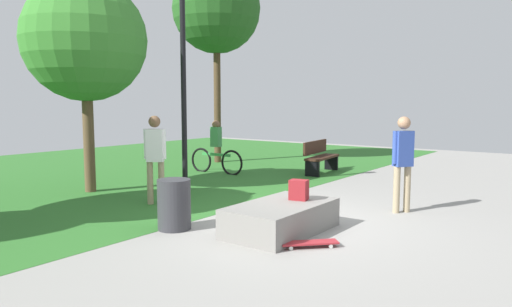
% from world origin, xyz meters
% --- Properties ---
extents(ground_plane, '(28.00, 28.00, 0.00)m').
position_xyz_m(ground_plane, '(0.00, 0.00, 0.00)').
color(ground_plane, gray).
extents(grass_lawn, '(26.60, 12.71, 0.01)m').
position_xyz_m(grass_lawn, '(0.00, 7.65, 0.00)').
color(grass_lawn, '#2D6B28').
rests_on(grass_lawn, ground_plane).
extents(concrete_ledge, '(1.84, 1.05, 0.45)m').
position_xyz_m(concrete_ledge, '(-0.62, -0.26, 0.22)').
color(concrete_ledge, gray).
rests_on(concrete_ledge, ground_plane).
extents(backpack_on_ledge, '(0.26, 0.32, 0.32)m').
position_xyz_m(backpack_on_ledge, '(-0.22, -0.33, 0.61)').
color(backpack_on_ledge, maroon).
rests_on(backpack_on_ledge, concrete_ledge).
extents(skater_performing_trick, '(0.38, 0.35, 1.74)m').
position_xyz_m(skater_performing_trick, '(1.78, -1.29, 1.02)').
color(skater_performing_trick, tan).
rests_on(skater_performing_trick, ground_plane).
extents(skateboard_by_ledge, '(0.72, 0.70, 0.08)m').
position_xyz_m(skateboard_by_ledge, '(-1.03, -1.00, 0.06)').
color(skateboard_by_ledge, '#A5262D').
rests_on(skateboard_by_ledge, ground_plane).
extents(park_bench_near_lamppost, '(1.65, 0.67, 0.91)m').
position_xyz_m(park_bench_near_lamppost, '(5.17, 2.26, 0.48)').
color(park_bench_near_lamppost, '#331E14').
rests_on(park_bench_near_lamppost, ground_plane).
extents(tree_tall_oak, '(2.66, 2.66, 4.66)m').
position_xyz_m(tree_tall_oak, '(-0.39, 5.01, 3.32)').
color(tree_tall_oak, brown).
rests_on(tree_tall_oak, grass_lawn).
extents(tree_broad_elm, '(2.86, 2.86, 6.45)m').
position_xyz_m(tree_broad_elm, '(5.29, 6.21, 4.99)').
color(tree_broad_elm, '#4C3823').
rests_on(tree_broad_elm, grass_lawn).
extents(lamp_post, '(0.28, 0.28, 4.53)m').
position_xyz_m(lamp_post, '(0.98, 3.41, 2.73)').
color(lamp_post, black).
rests_on(lamp_post, ground_plane).
extents(trash_bin, '(0.52, 0.52, 0.79)m').
position_xyz_m(trash_bin, '(-1.47, 1.19, 0.40)').
color(trash_bin, '#333338').
rests_on(trash_bin, ground_plane).
extents(pedestrian_with_backpack, '(0.45, 0.44, 1.74)m').
position_xyz_m(pedestrian_with_backpack, '(-0.39, 2.84, 1.04)').
color(pedestrian_with_backpack, tan).
rests_on(pedestrian_with_backpack, ground_plane).
extents(cyclist_on_bicycle, '(0.22, 1.82, 1.52)m').
position_xyz_m(cyclist_on_bicycle, '(3.38, 4.59, 0.63)').
color(cyclist_on_bicycle, black).
rests_on(cyclist_on_bicycle, ground_plane).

